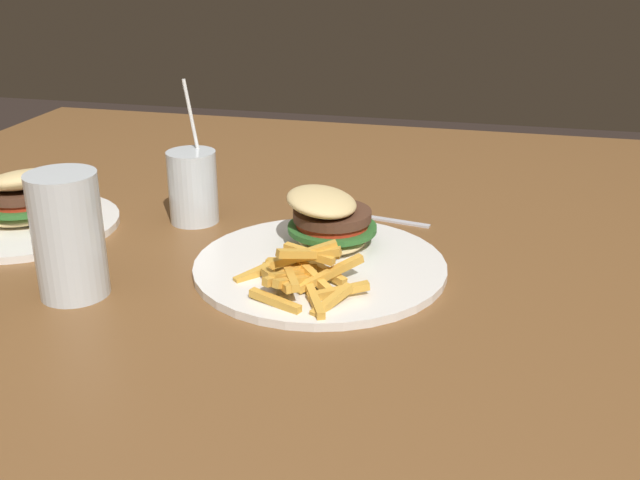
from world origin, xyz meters
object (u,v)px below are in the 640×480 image
object	(u,v)px
beer_glass	(68,237)
meal_plate_near	(322,247)
spoon	(345,210)
meal_plate_far	(26,210)
juice_glass	(193,190)

from	to	relation	value
beer_glass	meal_plate_near	bearing A→B (deg)	-60.21
meal_plate_near	spoon	size ratio (longest dim) A/B	1.89
beer_glass	meal_plate_far	xyz separation A→B (m)	(0.17, 0.17, -0.04)
meal_plate_near	beer_glass	distance (m)	0.30
juice_glass	meal_plate_far	bearing A→B (deg)	109.48
spoon	meal_plate_far	world-z (taller)	meal_plate_far
juice_glass	spoon	size ratio (longest dim) A/B	1.21
meal_plate_near	spoon	bearing A→B (deg)	2.61
meal_plate_near	meal_plate_far	xyz separation A→B (m)	(0.03, 0.43, 0.00)
meal_plate_near	meal_plate_far	world-z (taller)	meal_plate_far
beer_glass	juice_glass	distance (m)	0.25
juice_glass	spoon	bearing A→B (deg)	-69.36
juice_glass	meal_plate_far	xyz separation A→B (m)	(-0.08, 0.22, -0.02)
juice_glass	spoon	xyz separation A→B (m)	(0.08, -0.20, -0.04)
meal_plate_far	beer_glass	bearing A→B (deg)	-134.53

